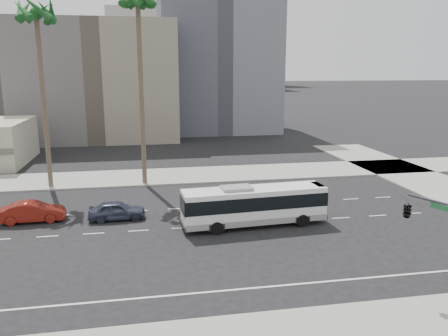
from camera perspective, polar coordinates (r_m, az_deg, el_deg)
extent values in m
plane|color=black|center=(32.36, -0.08, -7.33)|extent=(700.00, 700.00, 0.00)
cube|color=gray|center=(47.05, -3.46, -0.88)|extent=(120.00, 7.00, 0.15)
cube|color=slate|center=(75.24, -15.66, 10.62)|extent=(24.00, 18.00, 18.00)
cube|color=#51545E|center=(83.04, -1.11, 13.98)|extent=(20.00, 20.00, 26.00)
cube|color=beige|center=(280.16, -10.01, 14.69)|extent=(42.00, 42.00, 44.00)
cube|color=slate|center=(265.85, 0.62, 17.81)|extent=(26.00, 26.00, 70.00)
cube|color=slate|center=(300.18, 4.36, 16.22)|extent=(22.00, 22.00, 60.00)
cube|color=white|center=(31.99, 3.88, -4.60)|extent=(10.38, 2.95, 2.30)
cube|color=black|center=(31.90, 3.88, -4.07)|extent=(10.45, 3.01, 0.97)
cube|color=gray|center=(32.30, 3.85, -6.32)|extent=(10.40, 2.99, 0.44)
cube|color=gray|center=(31.35, 1.56, -2.58)|extent=(2.21, 1.56, 0.27)
cube|color=#262628|center=(33.21, 12.07, -2.38)|extent=(0.64, 1.62, 0.27)
cylinder|color=black|center=(32.26, 10.02, -6.77)|extent=(0.88, 0.27, 0.88)
cylinder|color=black|center=(34.28, 8.71, -5.55)|extent=(0.88, 0.27, 0.88)
cylinder|color=black|center=(30.72, -1.12, -7.57)|extent=(0.88, 0.27, 0.88)
cylinder|color=black|center=(32.83, -1.76, -6.23)|extent=(0.88, 0.27, 0.88)
imported|color=#353A4E|center=(34.34, -13.50, -5.26)|extent=(1.78, 4.20, 1.42)
imported|color=maroon|center=(35.78, -23.21, -5.15)|extent=(1.81, 4.65, 1.51)
cylinder|color=#262628|center=(22.46, 25.40, -3.89)|extent=(1.20, 2.61, 0.10)
imported|color=#262628|center=(23.32, 22.34, -4.56)|extent=(2.39, 1.41, 0.96)
cube|color=#19592D|center=(22.42, 25.78, -4.49)|extent=(0.35, 0.74, 0.22)
cylinder|color=brown|center=(42.81, -10.47, 8.91)|extent=(0.46, 0.46, 16.85)
cylinder|color=brown|center=(44.06, -21.95, 7.40)|extent=(0.49, 0.49, 15.45)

